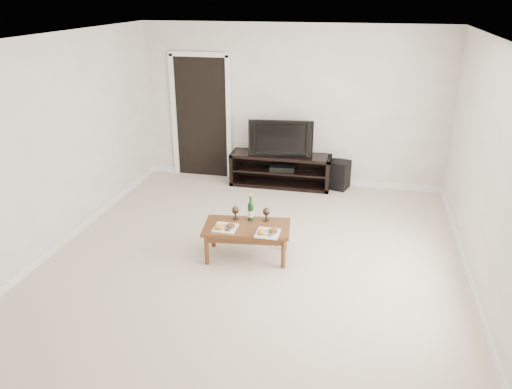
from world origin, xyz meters
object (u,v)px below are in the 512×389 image
at_px(media_console, 280,170).
at_px(coffee_table, 247,241).
at_px(television, 281,137).
at_px(subwoofer, 339,175).

height_order(media_console, coffee_table, media_console).
bearing_deg(media_console, coffee_table, -89.46).
bearing_deg(television, coffee_table, -96.05).
bearing_deg(subwoofer, media_console, -156.58).
bearing_deg(subwoofer, television, -156.58).
bearing_deg(television, subwoofer, -0.56).
distance_m(television, coffee_table, 2.56).
distance_m(media_console, subwoofer, 0.97).
relative_size(media_console, subwoofer, 3.53).
bearing_deg(coffee_table, television, 90.54).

